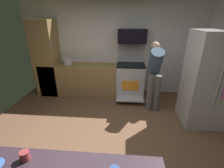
# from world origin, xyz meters

# --- Properties ---
(ground_plane) EXTENTS (5.20, 4.80, 0.02)m
(ground_plane) POSITION_xyz_m (0.00, 0.00, -0.01)
(ground_plane) COLOR brown
(wall_back) EXTENTS (5.20, 0.12, 2.60)m
(wall_back) POSITION_xyz_m (0.00, 2.34, 1.30)
(wall_back) COLOR silver
(wall_back) RESTS_ON ground
(lower_cabinet_run) EXTENTS (2.40, 0.60, 0.90)m
(lower_cabinet_run) POSITION_xyz_m (-0.90, 1.98, 0.45)
(lower_cabinet_run) COLOR olive
(lower_cabinet_run) RESTS_ON ground
(cabinet_column) EXTENTS (0.60, 0.60, 2.10)m
(cabinet_column) POSITION_xyz_m (-1.90, 1.98, 1.05)
(cabinet_column) COLOR olive
(cabinet_column) RESTS_ON ground
(oven_range) EXTENTS (0.76, 0.97, 1.50)m
(oven_range) POSITION_xyz_m (0.48, 1.97, 0.51)
(oven_range) COLOR #BAB8C0
(oven_range) RESTS_ON ground
(microwave) EXTENTS (0.74, 0.38, 0.36)m
(microwave) POSITION_xyz_m (0.48, 2.06, 1.68)
(microwave) COLOR black
(microwave) RESTS_ON oven_range
(refrigerator) EXTENTS (0.86, 0.78, 1.93)m
(refrigerator) POSITION_xyz_m (2.03, 0.85, 0.97)
(refrigerator) COLOR beige
(refrigerator) RESTS_ON ground
(person_cook) EXTENTS (0.31, 0.61, 1.62)m
(person_cook) POSITION_xyz_m (1.02, 1.33, 0.95)
(person_cook) COLOR #5C5C5C
(person_cook) RESTS_ON ground
(mug_coffee) EXTENTS (0.09, 0.09, 0.09)m
(mug_coffee) POSITION_xyz_m (-0.59, -1.23, 0.95)
(mug_coffee) COLOR #9C3839
(mug_coffee) RESTS_ON counter_island
(stock_pot) EXTENTS (0.27, 0.27, 0.17)m
(stock_pot) POSITION_xyz_m (-1.32, 1.98, 0.98)
(stock_pot) COLOR #BEB9BD
(stock_pot) RESTS_ON lower_cabinet_run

